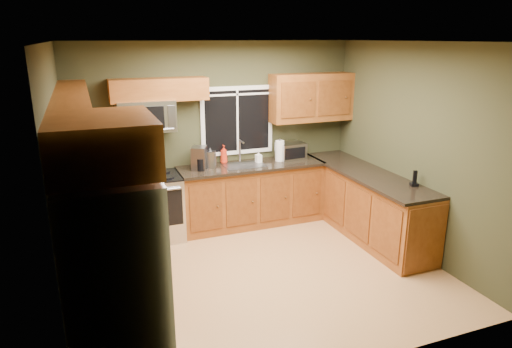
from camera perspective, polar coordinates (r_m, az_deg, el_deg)
floor at (r=5.67m, az=0.81°, el=-12.23°), size 4.20×4.20×0.00m
ceiling at (r=4.96m, az=0.95°, el=16.22°), size 4.20×4.20×0.00m
back_wall at (r=6.81m, az=-4.78°, el=4.86°), size 4.20×0.00×4.20m
front_wall at (r=3.63m, az=11.54°, el=-6.20°), size 4.20×0.00×4.20m
left_wall at (r=4.81m, az=-23.02°, el=-1.49°), size 0.00×3.60×3.60m
right_wall at (r=6.22m, az=19.16°, el=2.85°), size 0.00×3.60×3.60m
window at (r=6.84m, az=-2.36°, el=6.69°), size 1.12×0.03×1.02m
base_cabinets_left at (r=5.57m, az=-18.76°, el=-8.54°), size 0.60×2.65×0.90m
countertop_left at (r=5.40m, az=-18.96°, el=-3.99°), size 0.65×2.65×0.04m
base_cabinets_back at (r=6.90m, az=-0.59°, el=-2.68°), size 2.17×0.60×0.90m
countertop_back at (r=6.74m, az=-0.53°, el=1.03°), size 2.17×0.65×0.04m
base_cabinets_peninsula at (r=6.71m, az=13.52°, el=-3.74°), size 0.60×2.52×0.90m
countertop_peninsula at (r=6.56m, az=13.58°, el=0.10°), size 0.65×2.50×0.04m
upper_cabinets_left at (r=5.15m, az=-21.72°, el=5.66°), size 0.33×2.65×0.72m
upper_cabinets_back_left at (r=6.35m, az=-12.01°, el=10.29°), size 1.30×0.33×0.30m
upper_cabinets_back_right at (r=7.11m, az=6.94°, el=9.48°), size 1.30×0.33×0.72m
upper_cabinet_over_fridge at (r=3.38m, az=-18.69°, el=3.62°), size 0.72×0.90×0.38m
refrigerator at (r=3.78m, az=-17.05°, el=-13.27°), size 0.74×0.90×1.80m
range at (r=6.53m, az=-12.66°, el=-4.08°), size 0.76×0.69×0.94m
microwave at (r=6.34m, az=-13.57°, el=7.06°), size 0.76×0.41×0.42m
sink at (r=6.71m, az=-1.50°, el=1.23°), size 0.60×0.42×0.36m
toaster_oven at (r=7.03m, az=4.39°, el=2.89°), size 0.43×0.35×0.25m
coffee_maker at (r=6.50m, az=-7.08°, el=1.89°), size 0.28×0.32×0.33m
kettle at (r=6.58m, az=-5.73°, el=1.96°), size 0.21×0.21×0.30m
paper_towel_roll at (r=6.91m, az=2.98°, el=2.92°), size 0.15×0.15×0.34m
soap_bottle_a at (r=6.79m, az=-4.05°, el=2.48°), size 0.11×0.11×0.27m
soap_bottle_b at (r=6.81m, az=0.33°, el=2.18°), size 0.09×0.09×0.18m
soap_bottle_c at (r=6.65m, az=-5.71°, el=1.60°), size 0.16×0.16×0.16m
cordless_phone at (r=6.09m, az=19.20°, el=-0.87°), size 0.12×0.12×0.20m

